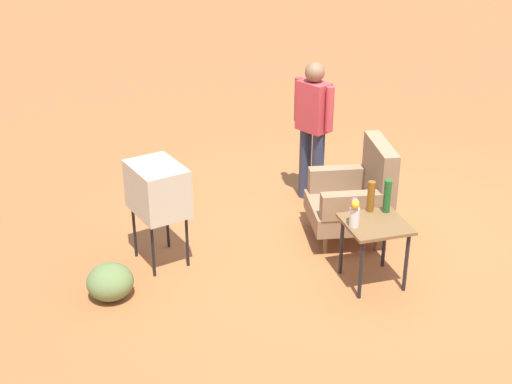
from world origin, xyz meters
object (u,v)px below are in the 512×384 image
at_px(tv_on_stand, 158,190).
at_px(bottle_wine_green, 387,196).
at_px(person_standing, 313,124).
at_px(flower_vase, 355,212).
at_px(side_table, 375,232).
at_px(bottle_tall_amber, 371,196).
at_px(armchair, 357,195).

xyz_separation_m(tv_on_stand, bottle_wine_green, (0.75, 2.02, 0.00)).
relative_size(person_standing, flower_vase, 6.19).
relative_size(side_table, flower_vase, 2.37).
xyz_separation_m(side_table, bottle_tall_amber, (-0.23, 0.05, 0.24)).
height_order(bottle_tall_amber, bottle_wine_green, bottle_wine_green).
xyz_separation_m(bottle_wine_green, flower_vase, (0.19, -0.41, -0.01)).
xyz_separation_m(bottle_tall_amber, flower_vase, (0.24, -0.27, -0.00)).
height_order(person_standing, bottle_wine_green, person_standing).
relative_size(armchair, person_standing, 0.65).
height_order(tv_on_stand, bottle_tall_amber, tv_on_stand).
distance_m(person_standing, bottle_tall_amber, 1.63).
bearing_deg(person_standing, bottle_wine_green, 3.97).
bearing_deg(bottle_wine_green, flower_vase, -65.50).
height_order(tv_on_stand, bottle_wine_green, tv_on_stand).
distance_m(person_standing, flower_vase, 1.89).
bearing_deg(bottle_wine_green, person_standing, -176.03).
relative_size(armchair, side_table, 1.69).
height_order(person_standing, bottle_tall_amber, person_standing).
height_order(armchair, bottle_wine_green, armchair).
distance_m(armchair, bottle_wine_green, 0.71).
height_order(side_table, bottle_tall_amber, bottle_tall_amber).
height_order(side_table, tv_on_stand, tv_on_stand).
relative_size(tv_on_stand, bottle_wine_green, 3.22).
distance_m(armchair, tv_on_stand, 2.05).
bearing_deg(bottle_tall_amber, person_standing, 179.19).
bearing_deg(armchair, person_standing, -173.63).
xyz_separation_m(armchair, bottle_wine_green, (0.65, 0.00, 0.29)).
bearing_deg(bottle_wine_green, side_table, -46.44).
bearing_deg(bottle_tall_amber, armchair, 166.92).
relative_size(armchair, bottle_tall_amber, 3.53).
xyz_separation_m(tv_on_stand, bottle_tall_amber, (0.70, 1.89, -0.01)).
height_order(bottle_tall_amber, flower_vase, bottle_tall_amber).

